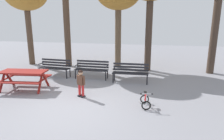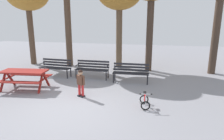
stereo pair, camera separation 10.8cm
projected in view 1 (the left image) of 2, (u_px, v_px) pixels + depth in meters
The scene contains 7 objects.
ground at pixel (71, 110), 6.30m from camera, with size 36.00×36.00×0.00m, color gray.
picnic_table at pixel (24, 75), 8.05m from camera, with size 1.96×1.57×0.79m.
park_bench_far_left at pixel (55, 66), 9.97m from camera, with size 1.62×0.54×0.85m.
park_bench_left at pixel (92, 68), 9.63m from camera, with size 1.60×0.46×0.85m.
park_bench_right at pixel (130, 71), 9.01m from camera, with size 1.62×0.52×0.85m.
child_standing at pixel (81, 81), 7.23m from camera, with size 0.36×0.25×1.01m.
kids_bicycle at pixel (145, 101), 6.49m from camera, with size 0.44×0.60×0.54m.
Camera 1 is at (2.54, -5.39, 2.72)m, focal length 32.21 mm.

